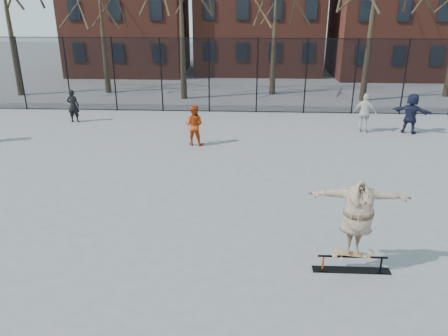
# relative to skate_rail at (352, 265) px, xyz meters

# --- Properties ---
(ground) EXTENTS (100.00, 100.00, 0.00)m
(ground) POSITION_rel_skate_rail_xyz_m (-3.20, 1.79, -0.16)
(ground) COLOR slate
(skate_rail) EXTENTS (1.83, 0.28, 0.40)m
(skate_rail) POSITION_rel_skate_rail_xyz_m (0.00, 0.00, 0.00)
(skate_rail) COLOR black
(skate_rail) RESTS_ON ground
(skateboard) EXTENTS (0.85, 0.20, 0.10)m
(skateboard) POSITION_rel_skate_rail_xyz_m (-0.00, 0.00, 0.30)
(skateboard) COLOR #9A653D
(skateboard) RESTS_ON skate_rail
(skater) EXTENTS (2.27, 0.70, 1.83)m
(skater) POSITION_rel_skate_rail_xyz_m (-0.00, 0.00, 1.26)
(skater) COLOR #433C96
(skater) RESTS_ON skateboard
(bystander_black) EXTENTS (0.61, 0.40, 1.66)m
(bystander_black) POSITION_rel_skate_rail_xyz_m (-11.32, 12.40, 0.67)
(bystander_black) COLOR black
(bystander_black) RESTS_ON ground
(bystander_red) EXTENTS (0.95, 0.80, 1.75)m
(bystander_red) POSITION_rel_skate_rail_xyz_m (-4.78, 9.11, 0.72)
(bystander_red) COLOR #B23A0F
(bystander_red) RESTS_ON ground
(bystander_white) EXTENTS (1.17, 0.88, 1.84)m
(bystander_white) POSITION_rel_skate_rail_xyz_m (3.00, 11.34, 0.76)
(bystander_white) COLOR beige
(bystander_white) RESTS_ON ground
(bystander_navy) EXTENTS (1.81, 1.32, 1.89)m
(bystander_navy) POSITION_rel_skate_rail_xyz_m (5.11, 11.32, 0.79)
(bystander_navy) COLOR #1A1D35
(bystander_navy) RESTS_ON ground
(fence) EXTENTS (34.03, 0.07, 4.00)m
(fence) POSITION_rel_skate_rail_xyz_m (-3.21, 14.79, 1.90)
(fence) COLOR black
(fence) RESTS_ON ground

